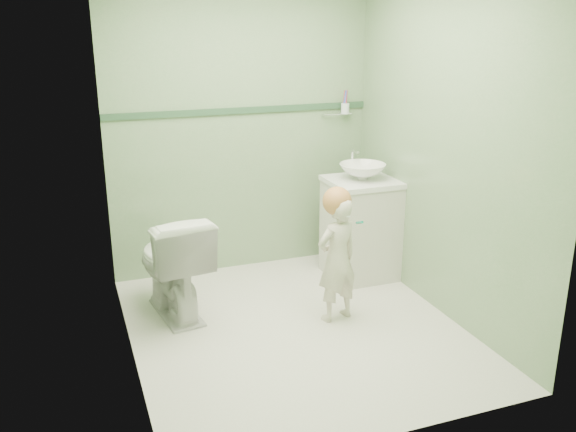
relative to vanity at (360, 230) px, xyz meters
name	(u,v)px	position (x,y,z in m)	size (l,w,h in m)	color
ground	(295,329)	(-0.84, -0.70, -0.40)	(2.50, 2.50, 0.00)	silver
room_shell	(296,160)	(-0.84, -0.70, 0.80)	(2.50, 2.54, 2.40)	#7EA676
trim_stripe	(241,110)	(-0.84, 0.54, 0.95)	(2.20, 0.02, 0.05)	#2F5238
vanity	(360,230)	(0.00, 0.00, 0.00)	(0.52, 0.50, 0.80)	silver
counter	(362,182)	(0.00, 0.00, 0.41)	(0.54, 0.52, 0.04)	white
basin	(363,172)	(0.00, 0.00, 0.49)	(0.37, 0.37, 0.13)	white
faucet	(353,157)	(0.00, 0.19, 0.57)	(0.03, 0.13, 0.18)	silver
cup_holder	(344,108)	(0.05, 0.48, 0.93)	(0.26, 0.07, 0.21)	silver
toilet	(172,264)	(-1.58, -0.16, -0.01)	(0.43, 0.76, 0.77)	white
toddler	(337,259)	(-0.51, -0.65, 0.05)	(0.33, 0.22, 0.91)	beige
hair_cap	(337,201)	(-0.51, -0.62, 0.47)	(0.20, 0.20, 0.20)	#BE7A42
teal_toothbrush	(358,222)	(-0.41, -0.75, 0.35)	(0.11, 0.14, 0.08)	#0A886E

